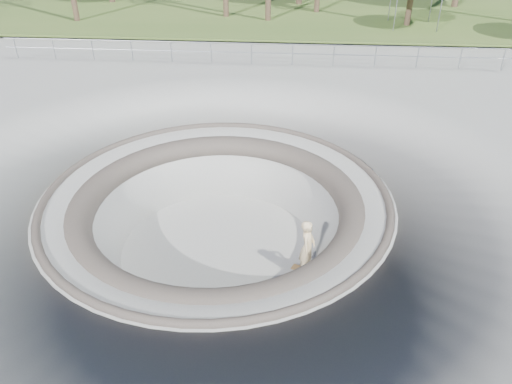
% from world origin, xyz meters
% --- Properties ---
extents(ground, '(180.00, 180.00, 0.00)m').
position_xyz_m(ground, '(0.00, 0.00, 0.00)').
color(ground, '#9A9A95').
rests_on(ground, ground).
extents(skate_bowl, '(14.00, 14.00, 4.10)m').
position_xyz_m(skate_bowl, '(0.00, 0.00, -1.83)').
color(skate_bowl, '#9A9A95').
rests_on(skate_bowl, ground).
extents(distant_hills, '(103.20, 45.00, 28.60)m').
position_xyz_m(distant_hills, '(3.78, 57.17, -7.02)').
color(distant_hills, olive).
rests_on(distant_hills, ground).
extents(safety_railing, '(25.00, 0.06, 1.03)m').
position_xyz_m(safety_railing, '(0.00, 12.00, 0.69)').
color(safety_railing, gray).
rests_on(safety_railing, ground).
extents(skateboard, '(0.89, 0.59, 0.09)m').
position_xyz_m(skateboard, '(2.70, -1.02, -1.83)').
color(skateboard, olive).
rests_on(skateboard, ground).
extents(skater, '(0.56, 0.72, 1.74)m').
position_xyz_m(skater, '(2.70, -1.02, -0.94)').
color(skater, beige).
rests_on(skater, skateboard).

